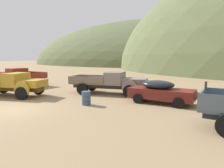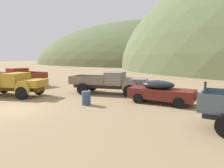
{
  "view_description": "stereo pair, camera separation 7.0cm",
  "coord_description": "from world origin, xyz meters",
  "px_view_note": "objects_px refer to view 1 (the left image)",
  "views": [
    {
      "loc": [
        11.19,
        -7.18,
        3.12
      ],
      "look_at": [
        3.96,
        5.13,
        1.26
      ],
      "focal_mm": 32.76,
      "sensor_mm": 36.0,
      "label": 1
    },
    {
      "loc": [
        11.25,
        -7.14,
        3.12
      ],
      "look_at": [
        3.96,
        5.13,
        1.26
      ],
      "focal_mm": 32.76,
      "sensor_mm": 36.0,
      "label": 2
    }
  ],
  "objects_px": {
    "truck_primer_gray": "(114,82)",
    "oil_drum_spare": "(86,98)",
    "truck_mustard": "(16,84)",
    "car_oxblood": "(163,92)",
    "truck_rust_red": "(18,76)"
  },
  "relations": [
    {
      "from": "truck_mustard",
      "to": "car_oxblood",
      "type": "distance_m",
      "value": 11.53
    },
    {
      "from": "truck_mustard",
      "to": "oil_drum_spare",
      "type": "xyz_separation_m",
      "value": [
        6.74,
        0.46,
        -0.54
      ]
    },
    {
      "from": "truck_rust_red",
      "to": "truck_mustard",
      "type": "relative_size",
      "value": 1.07
    },
    {
      "from": "oil_drum_spare",
      "to": "car_oxblood",
      "type": "bearing_deg",
      "value": 34.84
    },
    {
      "from": "truck_rust_red",
      "to": "truck_primer_gray",
      "type": "relative_size",
      "value": 0.94
    },
    {
      "from": "truck_primer_gray",
      "to": "car_oxblood",
      "type": "height_order",
      "value": "truck_primer_gray"
    },
    {
      "from": "truck_primer_gray",
      "to": "oil_drum_spare",
      "type": "bearing_deg",
      "value": -98.8
    },
    {
      "from": "truck_primer_gray",
      "to": "oil_drum_spare",
      "type": "xyz_separation_m",
      "value": [
        0.45,
        -4.5,
        -0.54
      ]
    },
    {
      "from": "truck_rust_red",
      "to": "truck_primer_gray",
      "type": "xyz_separation_m",
      "value": [
        12.65,
        0.33,
        0.0
      ]
    },
    {
      "from": "truck_mustard",
      "to": "car_oxblood",
      "type": "relative_size",
      "value": 1.31
    },
    {
      "from": "truck_rust_red",
      "to": "truck_primer_gray",
      "type": "bearing_deg",
      "value": -178.09
    },
    {
      "from": "truck_rust_red",
      "to": "oil_drum_spare",
      "type": "xyz_separation_m",
      "value": [
        13.1,
        -4.17,
        -0.54
      ]
    },
    {
      "from": "truck_rust_red",
      "to": "car_oxblood",
      "type": "bearing_deg",
      "value": 176.45
    },
    {
      "from": "truck_primer_gray",
      "to": "truck_rust_red",
      "type": "bearing_deg",
      "value": 167.01
    },
    {
      "from": "oil_drum_spare",
      "to": "truck_mustard",
      "type": "bearing_deg",
      "value": -176.08
    }
  ]
}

